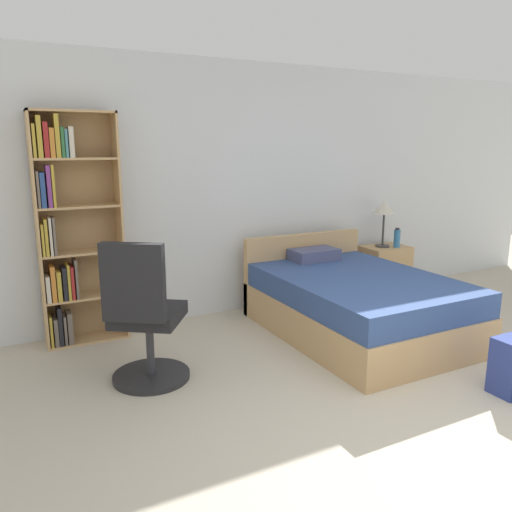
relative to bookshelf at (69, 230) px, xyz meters
The scene contains 8 objects.
ground_plane 3.63m from the bookshelf, 60.72° to the right, with size 14.00×14.00×0.00m, color #BCB29E.
wall_back 1.73m from the bookshelf, ahead, with size 9.00×0.06×2.60m.
bookshelf is the anchor object (origin of this frame).
bed 2.69m from the bookshelf, 22.08° to the right, with size 1.43×2.00×0.82m.
office_chair 1.30m from the bookshelf, 73.38° to the right, with size 0.69×0.72×1.12m.
nightstand 3.63m from the bookshelf, ahead, with size 0.54×0.42×0.58m.
table_lamp 3.51m from the bookshelf, ahead, with size 0.25×0.25×0.55m.
water_bottle 3.65m from the bookshelf, ahead, with size 0.08×0.08×0.23m.
Camera 1 is at (-2.23, -1.55, 1.75)m, focal length 35.00 mm.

